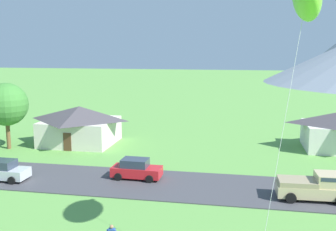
{
  "coord_description": "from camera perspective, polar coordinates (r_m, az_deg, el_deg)",
  "views": [
    {
      "loc": [
        4.67,
        -3.67,
        11.01
      ],
      "look_at": [
        0.05,
        20.74,
        6.74
      ],
      "focal_mm": 42.0,
      "sensor_mm": 36.0,
      "label": 1
    }
  ],
  "objects": [
    {
      "name": "road_strip",
      "position": [
        32.27,
        1.77,
        -10.12
      ],
      "size": [
        160.0,
        7.11,
        0.08
      ],
      "primitive_type": "cube",
      "color": "#424247",
      "rests_on": "ground"
    },
    {
      "name": "house_leftmost",
      "position": [
        46.73,
        -12.66,
        -1.26
      ],
      "size": [
        8.48,
        7.55,
        4.39
      ],
      "color": "beige",
      "rests_on": "ground"
    },
    {
      "name": "pickup_truck_sand_west_side",
      "position": [
        31.01,
        20.58,
        -9.61
      ],
      "size": [
        5.28,
        2.49,
        1.99
      ],
      "color": "#C6B284",
      "rests_on": "road_strip"
    },
    {
      "name": "parked_car_red_east_end",
      "position": [
        33.74,
        -4.62,
        -7.77
      ],
      "size": [
        4.25,
        2.17,
        1.68
      ],
      "color": "red",
      "rests_on": "road_strip"
    },
    {
      "name": "parked_car_silver_mid_west",
      "position": [
        36.08,
        -22.87,
        -7.36
      ],
      "size": [
        4.21,
        2.1,
        1.68
      ],
      "color": "#B7BCC1",
      "rests_on": "road_strip"
    },
    {
      "name": "tree_left_of_center",
      "position": [
        46.28,
        -22.44,
        1.49
      ],
      "size": [
        4.7,
        4.7,
        7.32
      ],
      "color": "brown",
      "rests_on": "ground"
    }
  ]
}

